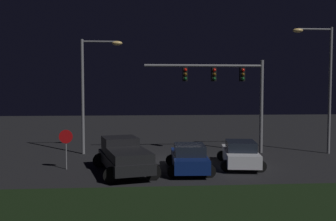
{
  "coord_description": "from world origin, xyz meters",
  "views": [
    {
      "loc": [
        -2.62,
        -22.72,
        4.53
      ],
      "look_at": [
        -0.93,
        0.29,
        3.16
      ],
      "focal_mm": 39.8,
      "sensor_mm": 36.0,
      "label": 1
    }
  ],
  "objects_px": {
    "stop_sign": "(66,142)",
    "car_sedan_far": "(189,158)",
    "street_lamp_right": "(323,75)",
    "pickup_truck": "(124,154)",
    "traffic_signal_gantry": "(227,83)",
    "car_sedan": "(240,154)",
    "street_lamp_left": "(91,82)"
  },
  "relations": [
    {
      "from": "car_sedan_far",
      "to": "street_lamp_right",
      "type": "height_order",
      "value": "street_lamp_right"
    },
    {
      "from": "car_sedan_far",
      "to": "pickup_truck",
      "type": "bearing_deg",
      "value": 92.86
    },
    {
      "from": "car_sedan",
      "to": "stop_sign",
      "type": "xyz_separation_m",
      "value": [
        -9.93,
        -0.09,
        0.82
      ]
    },
    {
      "from": "traffic_signal_gantry",
      "to": "stop_sign",
      "type": "bearing_deg",
      "value": -155.99
    },
    {
      "from": "car_sedan",
      "to": "street_lamp_right",
      "type": "xyz_separation_m",
      "value": [
        6.77,
        3.82,
        4.72
      ]
    },
    {
      "from": "car_sedan_far",
      "to": "street_lamp_right",
      "type": "distance_m",
      "value": 12.02
    },
    {
      "from": "traffic_signal_gantry",
      "to": "street_lamp_left",
      "type": "relative_size",
      "value": 1.06
    },
    {
      "from": "street_lamp_left",
      "to": "pickup_truck",
      "type": "bearing_deg",
      "value": -67.59
    },
    {
      "from": "car_sedan",
      "to": "street_lamp_left",
      "type": "height_order",
      "value": "street_lamp_left"
    },
    {
      "from": "car_sedan_far",
      "to": "street_lamp_right",
      "type": "relative_size",
      "value": 0.51
    },
    {
      "from": "car_sedan",
      "to": "street_lamp_right",
      "type": "distance_m",
      "value": 9.1
    },
    {
      "from": "car_sedan",
      "to": "street_lamp_left",
      "type": "relative_size",
      "value": 0.59
    },
    {
      "from": "traffic_signal_gantry",
      "to": "street_lamp_left",
      "type": "height_order",
      "value": "street_lamp_left"
    },
    {
      "from": "traffic_signal_gantry",
      "to": "street_lamp_left",
      "type": "bearing_deg",
      "value": 177.51
    },
    {
      "from": "car_sedan",
      "to": "street_lamp_right",
      "type": "height_order",
      "value": "street_lamp_right"
    },
    {
      "from": "traffic_signal_gantry",
      "to": "car_sedan",
      "type": "bearing_deg",
      "value": -93.31
    },
    {
      "from": "car_sedan",
      "to": "car_sedan_far",
      "type": "bearing_deg",
      "value": 117.09
    },
    {
      "from": "pickup_truck",
      "to": "car_sedan",
      "type": "distance_m",
      "value": 6.77
    },
    {
      "from": "traffic_signal_gantry",
      "to": "stop_sign",
      "type": "xyz_separation_m",
      "value": [
        -10.18,
        -4.54,
        -3.34
      ]
    },
    {
      "from": "pickup_truck",
      "to": "car_sedan",
      "type": "xyz_separation_m",
      "value": [
        6.68,
        1.09,
        -0.26
      ]
    },
    {
      "from": "car_sedan_far",
      "to": "street_lamp_left",
      "type": "bearing_deg",
      "value": 47.91
    },
    {
      "from": "stop_sign",
      "to": "street_lamp_left",
      "type": "bearing_deg",
      "value": 80.9
    },
    {
      "from": "street_lamp_right",
      "to": "stop_sign",
      "type": "relative_size",
      "value": 3.91
    },
    {
      "from": "stop_sign",
      "to": "car_sedan_far",
      "type": "bearing_deg",
      "value": -8.28
    },
    {
      "from": "pickup_truck",
      "to": "street_lamp_right",
      "type": "relative_size",
      "value": 0.66
    },
    {
      "from": "pickup_truck",
      "to": "traffic_signal_gantry",
      "type": "xyz_separation_m",
      "value": [
        6.94,
        5.54,
        3.9
      ]
    },
    {
      "from": "traffic_signal_gantry",
      "to": "pickup_truck",
      "type": "bearing_deg",
      "value": -141.37
    },
    {
      "from": "street_lamp_left",
      "to": "stop_sign",
      "type": "height_order",
      "value": "street_lamp_left"
    },
    {
      "from": "car_sedan",
      "to": "traffic_signal_gantry",
      "type": "xyz_separation_m",
      "value": [
        0.26,
        4.45,
        4.16
      ]
    },
    {
      "from": "pickup_truck",
      "to": "traffic_signal_gantry",
      "type": "distance_m",
      "value": 9.7
    },
    {
      "from": "pickup_truck",
      "to": "car_sedan_far",
      "type": "bearing_deg",
      "value": -104.05
    },
    {
      "from": "street_lamp_left",
      "to": "street_lamp_right",
      "type": "xyz_separation_m",
      "value": [
        15.91,
        -1.03,
        0.46
      ]
    }
  ]
}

